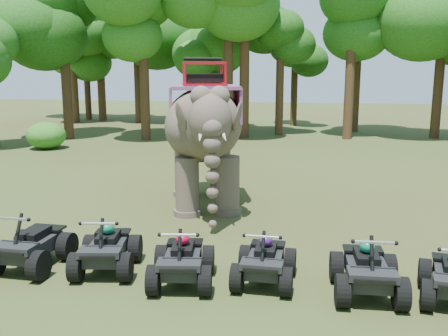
{
  "coord_description": "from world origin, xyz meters",
  "views": [
    {
      "loc": [
        2.13,
        -10.92,
        4.36
      ],
      "look_at": [
        0.0,
        1.2,
        1.9
      ],
      "focal_mm": 40.0,
      "sensor_mm": 36.0,
      "label": 1
    }
  ],
  "objects_px": {
    "atv_3": "(265,255)",
    "atv_2": "(182,254)",
    "atv_0": "(30,238)",
    "atv_1": "(107,242)",
    "atv_4": "(368,263)",
    "elephant": "(205,133)"
  },
  "relations": [
    {
      "from": "atv_3",
      "to": "atv_2",
      "type": "bearing_deg",
      "value": -167.92
    },
    {
      "from": "atv_0",
      "to": "atv_1",
      "type": "distance_m",
      "value": 1.73
    },
    {
      "from": "atv_1",
      "to": "atv_2",
      "type": "xyz_separation_m",
      "value": [
        1.79,
        -0.36,
        -0.01
      ]
    },
    {
      "from": "atv_1",
      "to": "atv_3",
      "type": "height_order",
      "value": "atv_1"
    },
    {
      "from": "atv_3",
      "to": "atv_4",
      "type": "bearing_deg",
      "value": -4.21
    },
    {
      "from": "atv_0",
      "to": "atv_4",
      "type": "distance_m",
      "value": 7.2
    },
    {
      "from": "atv_1",
      "to": "atv_4",
      "type": "relative_size",
      "value": 0.98
    },
    {
      "from": "atv_0",
      "to": "atv_2",
      "type": "bearing_deg",
      "value": -2.1
    },
    {
      "from": "atv_1",
      "to": "atv_0",
      "type": "bearing_deg",
      "value": 174.58
    },
    {
      "from": "atv_0",
      "to": "atv_4",
      "type": "xyz_separation_m",
      "value": [
        7.2,
        -0.12,
        -0.01
      ]
    },
    {
      "from": "atv_1",
      "to": "atv_4",
      "type": "bearing_deg",
      "value": -12.15
    },
    {
      "from": "elephant",
      "to": "atv_0",
      "type": "height_order",
      "value": "elephant"
    },
    {
      "from": "atv_0",
      "to": "atv_1",
      "type": "bearing_deg",
      "value": 5.81
    },
    {
      "from": "atv_3",
      "to": "atv_1",
      "type": "bearing_deg",
      "value": -179.22
    },
    {
      "from": "elephant",
      "to": "atv_2",
      "type": "height_order",
      "value": "elephant"
    },
    {
      "from": "elephant",
      "to": "atv_0",
      "type": "bearing_deg",
      "value": -130.74
    },
    {
      "from": "atv_0",
      "to": "atv_4",
      "type": "relative_size",
      "value": 1.02
    },
    {
      "from": "elephant",
      "to": "atv_3",
      "type": "distance_m",
      "value": 6.5
    },
    {
      "from": "elephant",
      "to": "atv_2",
      "type": "xyz_separation_m",
      "value": [
        0.82,
        -6.06,
        -1.7
      ]
    },
    {
      "from": "atv_1",
      "to": "atv_4",
      "type": "xyz_separation_m",
      "value": [
        5.47,
        -0.24,
        0.01
      ]
    },
    {
      "from": "elephant",
      "to": "atv_0",
      "type": "distance_m",
      "value": 6.64
    },
    {
      "from": "atv_4",
      "to": "elephant",
      "type": "bearing_deg",
      "value": 124.31
    }
  ]
}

